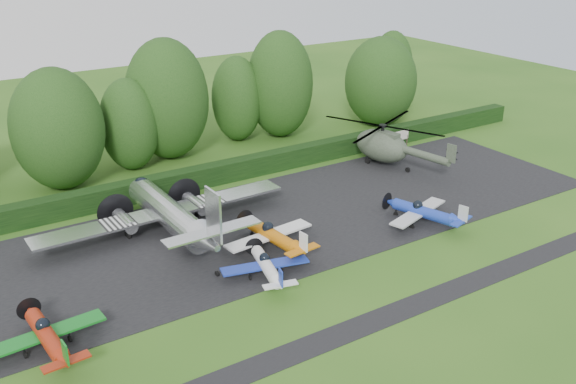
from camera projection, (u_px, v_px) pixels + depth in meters
ground at (299, 288)px, 45.37m from camera, size 160.00×160.00×0.00m
apron at (233, 235)px, 53.14m from camera, size 70.00×18.00×0.01m
taxiway_verge at (351, 331)px, 40.71m from camera, size 70.00×2.00×0.00m
hedgerow at (179, 191)px, 61.69m from camera, size 90.00×1.60×2.00m
transport_plane at (170, 214)px, 52.34m from camera, size 21.85×16.76×7.00m
light_plane_red at (47, 336)px, 38.26m from camera, size 7.24×7.61×2.78m
light_plane_white at (267, 266)px, 46.22m from camera, size 6.50×6.83×2.50m
light_plane_orange at (273, 235)px, 50.29m from camera, size 7.70×8.09×2.96m
light_plane_blue at (423, 212)px, 54.55m from camera, size 7.23×7.61×2.78m
helicopter at (382, 143)px, 67.78m from camera, size 13.47×15.77×4.34m
sign_board at (397, 137)px, 72.92m from camera, size 3.46×0.13×1.94m
tree_0 at (129, 125)px, 65.50m from camera, size 6.02×6.02×9.62m
tree_2 at (391, 68)px, 89.55m from camera, size 5.87×5.87×10.23m
tree_3 at (280, 85)px, 75.26m from camera, size 7.79×7.79×12.59m
tree_4 at (237, 99)px, 74.29m from camera, size 5.90×5.90×9.97m
tree_6 at (381, 82)px, 79.70m from camera, size 8.95×8.95×11.15m
tree_8 at (58, 129)px, 60.44m from camera, size 8.71×8.71×11.77m
tree_10 at (167, 99)px, 68.17m from camera, size 8.92×8.92×13.02m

